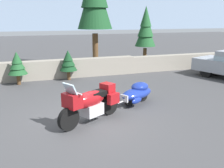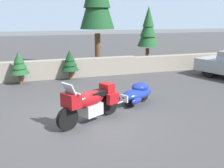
{
  "view_description": "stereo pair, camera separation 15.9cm",
  "coord_description": "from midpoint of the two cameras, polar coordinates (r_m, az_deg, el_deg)",
  "views": [
    {
      "loc": [
        -1.6,
        -7.18,
        3.02
      ],
      "look_at": [
        1.08,
        0.67,
        0.85
      ],
      "focal_mm": 40.61,
      "sensor_mm": 36.0,
      "label": 1
    },
    {
      "loc": [
        -1.45,
        -7.23,
        3.02
      ],
      "look_at": [
        1.08,
        0.67,
        0.85
      ],
      "focal_mm": 40.61,
      "sensor_mm": 36.0,
      "label": 2
    }
  ],
  "objects": [
    {
      "name": "pine_tree_secondary",
      "position": [
        16.79,
        7.31,
        12.3
      ],
      "size": [
        1.34,
        1.34,
        3.77
      ],
      "color": "brown",
      "rests_on": "ground"
    },
    {
      "name": "stone_guard_wall",
      "position": [
        13.36,
        -11.61,
        3.35
      ],
      "size": [
        24.0,
        0.57,
        0.95
      ],
      "color": "gray",
      "rests_on": "ground"
    },
    {
      "name": "pine_sapling_near",
      "position": [
        12.44,
        -20.92,
        4.18
      ],
      "size": [
        0.88,
        0.88,
        1.54
      ],
      "color": "brown",
      "rests_on": "ground"
    },
    {
      "name": "pine_sapling_farther",
      "position": [
        12.75,
        -10.19,
        5.02
      ],
      "size": [
        0.87,
        0.87,
        1.49
      ],
      "color": "brown",
      "rests_on": "ground"
    },
    {
      "name": "distant_ridgeline",
      "position": [
        103.18,
        -18.78,
        16.7
      ],
      "size": [
        240.0,
        80.0,
        16.0
      ],
      "primitive_type": "cube",
      "color": "#7F93AD",
      "rests_on": "ground"
    },
    {
      "name": "touring_motorcycle",
      "position": [
        7.51,
        -5.5,
        -4.04
      ],
      "size": [
        2.09,
        1.39,
        1.33
      ],
      "color": "black",
      "rests_on": "ground"
    },
    {
      "name": "car_shaped_trailer",
      "position": [
        9.17,
        5.13,
        -1.92
      ],
      "size": [
        2.11,
        1.38,
        0.76
      ],
      "color": "black",
      "rests_on": "ground"
    },
    {
      "name": "ground_plane",
      "position": [
        7.96,
        -6.43,
        -7.74
      ],
      "size": [
        80.0,
        80.0,
        0.0
      ],
      "primitive_type": "plane",
      "color": "#424244"
    }
  ]
}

